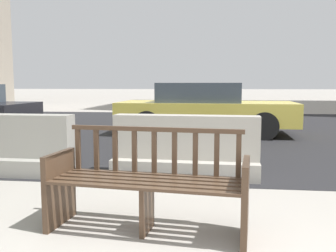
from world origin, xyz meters
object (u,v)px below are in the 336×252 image
car_sedan_far (205,108)px  jersey_barrier_centre (186,151)px  jersey_barrier_left (5,149)px  street_bench (148,186)px

car_sedan_far → jersey_barrier_centre: bearing=-92.0°
car_sedan_far → jersey_barrier_left: bearing=-121.0°
street_bench → jersey_barrier_left: size_ratio=0.86×
street_bench → car_sedan_far: bearing=87.0°
street_bench → jersey_barrier_centre: street_bench is taller
jersey_barrier_centre → car_sedan_far: bearing=88.0°
street_bench → jersey_barrier_left: bearing=141.8°
street_bench → jersey_barrier_left: (-2.40, 1.89, -0.06)m
jersey_barrier_centre → jersey_barrier_left: bearing=-176.9°
jersey_barrier_centre → jersey_barrier_left: size_ratio=1.01×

